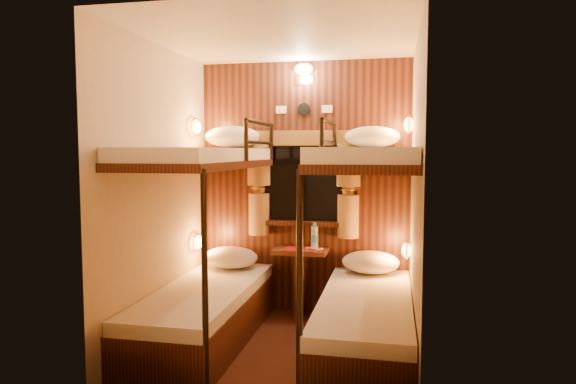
% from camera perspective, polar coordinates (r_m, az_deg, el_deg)
% --- Properties ---
extents(floor, '(2.10, 2.10, 0.00)m').
position_cam_1_polar(floor, '(4.19, -0.80, -17.24)').
color(floor, '#36190E').
rests_on(floor, ground).
extents(ceiling, '(2.10, 2.10, 0.00)m').
position_cam_1_polar(ceiling, '(3.98, -0.84, 16.80)').
color(ceiling, silver).
rests_on(ceiling, wall_back).
extents(wall_back, '(2.40, 0.00, 2.40)m').
position_cam_1_polar(wall_back, '(4.93, 1.82, 0.42)').
color(wall_back, '#C6B293').
rests_on(wall_back, floor).
extents(wall_front, '(2.40, 0.00, 2.40)m').
position_cam_1_polar(wall_front, '(2.90, -5.34, -2.53)').
color(wall_front, '#C6B293').
rests_on(wall_front, floor).
extents(wall_left, '(0.00, 2.40, 2.40)m').
position_cam_1_polar(wall_left, '(4.24, -14.14, -0.40)').
color(wall_left, '#C6B293').
rests_on(wall_left, floor).
extents(wall_right, '(0.00, 2.40, 2.40)m').
position_cam_1_polar(wall_right, '(3.82, 13.99, -0.93)').
color(wall_right, '#C6B293').
rests_on(wall_right, floor).
extents(back_panel, '(2.00, 0.03, 2.40)m').
position_cam_1_polar(back_panel, '(4.92, 1.79, 0.41)').
color(back_panel, black).
rests_on(back_panel, floor).
extents(bunk_left, '(0.72, 1.90, 1.82)m').
position_cam_1_polar(bunk_left, '(4.26, -9.25, -9.03)').
color(bunk_left, black).
rests_on(bunk_left, floor).
extents(bunk_right, '(0.72, 1.90, 1.82)m').
position_cam_1_polar(bunk_right, '(4.00, 8.65, -9.94)').
color(bunk_right, black).
rests_on(bunk_right, floor).
extents(window, '(1.00, 0.12, 0.79)m').
position_cam_1_polar(window, '(4.89, 1.73, 0.16)').
color(window, black).
rests_on(window, back_panel).
extents(curtains, '(1.10, 0.22, 1.00)m').
position_cam_1_polar(curtains, '(4.85, 1.66, 1.10)').
color(curtains, olive).
rests_on(curtains, back_panel).
extents(back_fixtures, '(0.54, 0.09, 0.48)m').
position_cam_1_polar(back_fixtures, '(4.92, 1.75, 12.62)').
color(back_fixtures, black).
rests_on(back_fixtures, back_panel).
extents(reading_lamps, '(2.00, 0.20, 1.25)m').
position_cam_1_polar(reading_lamps, '(4.59, 1.07, 0.61)').
color(reading_lamps, orange).
rests_on(reading_lamps, wall_left).
extents(table, '(0.50, 0.34, 0.66)m').
position_cam_1_polar(table, '(4.86, 1.39, -9.02)').
color(table, '#5C2715').
rests_on(table, floor).
extents(bottle_left, '(0.07, 0.07, 0.23)m').
position_cam_1_polar(bottle_left, '(4.84, 1.29, -5.02)').
color(bottle_left, '#99BFE5').
rests_on(bottle_left, table).
extents(bottle_right, '(0.07, 0.07, 0.24)m').
position_cam_1_polar(bottle_right, '(4.82, 2.97, -5.03)').
color(bottle_right, '#99BFE5').
rests_on(bottle_right, table).
extents(sachet_a, '(0.11, 0.09, 0.01)m').
position_cam_1_polar(sachet_a, '(4.79, 3.28, -6.31)').
color(sachet_a, silver).
rests_on(sachet_a, table).
extents(sachet_b, '(0.09, 0.07, 0.01)m').
position_cam_1_polar(sachet_b, '(4.83, 2.47, -6.23)').
color(sachet_b, silver).
rests_on(sachet_b, table).
extents(pillow_lower_left, '(0.51, 0.37, 0.20)m').
position_cam_1_polar(pillow_lower_left, '(4.90, -6.37, -7.23)').
color(pillow_lower_left, white).
rests_on(pillow_lower_left, bunk_left).
extents(pillow_lower_right, '(0.52, 0.37, 0.20)m').
position_cam_1_polar(pillow_lower_right, '(4.72, 9.17, -7.70)').
color(pillow_lower_right, white).
rests_on(pillow_lower_right, bunk_right).
extents(pillow_upper_left, '(0.52, 0.37, 0.21)m').
position_cam_1_polar(pillow_upper_left, '(4.87, -6.21, 6.11)').
color(pillow_upper_left, white).
rests_on(pillow_upper_left, bunk_left).
extents(pillow_upper_right, '(0.49, 0.35, 0.19)m').
position_cam_1_polar(pillow_upper_right, '(4.61, 9.34, 6.06)').
color(pillow_upper_right, white).
rests_on(pillow_upper_right, bunk_right).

